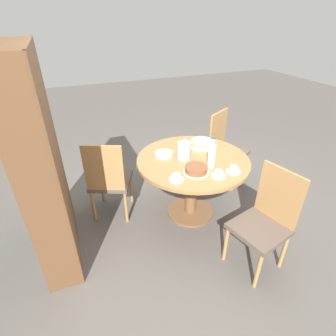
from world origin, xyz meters
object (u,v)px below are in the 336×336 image
at_px(chair_b, 109,179).
at_px(cake_main, 202,143).
at_px(cake_second, 196,170).
at_px(cup_a, 176,178).
at_px(chair_a, 225,147).
at_px(chair_c, 265,220).
at_px(cup_c, 219,174).
at_px(cup_b, 233,169).
at_px(coffee_pot, 184,150).
at_px(bookshelf, 45,166).
at_px(water_bottle, 212,155).

relative_size(chair_b, cake_main, 3.43).
relative_size(cake_second, cup_a, 1.77).
relative_size(chair_a, cup_a, 6.83).
xyz_separation_m(chair_c, cup_c, (0.46, 0.21, 0.25)).
relative_size(cup_a, cup_b, 1.00).
bearing_deg(cup_a, cup_c, -103.31).
distance_m(chair_c, cake_main, 1.12).
xyz_separation_m(chair_b, cup_b, (-0.67, -1.09, 0.25)).
bearing_deg(cake_main, cup_c, 165.75).
distance_m(cake_main, cake_second, 0.59).
bearing_deg(coffee_pot, cake_second, 177.19).
height_order(coffee_pot, cup_b, coffee_pot).
xyz_separation_m(chair_a, cup_b, (-0.88, 0.50, 0.25)).
height_order(cup_b, cup_c, same).
relative_size(cake_second, cup_b, 1.77).
bearing_deg(cake_second, coffee_pot, -2.81).
bearing_deg(cup_a, bookshelf, 73.42).
relative_size(chair_b, cup_b, 6.83).
relative_size(coffee_pot, cake_main, 0.80).
bearing_deg(water_bottle, bookshelf, 81.07).
xyz_separation_m(cake_second, cup_c, (-0.13, -0.17, -0.01)).
height_order(chair_b, cup_a, chair_b).
xyz_separation_m(bookshelf, coffee_pot, (0.03, -1.31, -0.11)).
xyz_separation_m(chair_a, cup_c, (-0.89, 0.68, 0.25)).
bearing_deg(bookshelf, cake_main, 97.54).
relative_size(coffee_pot, cup_b, 1.59).
relative_size(chair_b, cake_second, 3.87).
xyz_separation_m(chair_c, cake_main, (1.09, 0.05, 0.26)).
bearing_deg(cup_c, cup_a, 76.69).
distance_m(chair_a, chair_b, 1.60).
height_order(coffee_pot, cake_main, coffee_pot).
bearing_deg(water_bottle, cup_b, -135.55).
xyz_separation_m(chair_a, water_bottle, (-0.72, 0.66, 0.35)).
bearing_deg(chair_c, cake_main, 169.25).
relative_size(chair_c, water_bottle, 3.00).
xyz_separation_m(chair_b, coffee_pot, (-0.26, -0.76, 0.32)).
relative_size(bookshelf, cup_b, 13.40).
distance_m(chair_a, cup_b, 1.04).
relative_size(chair_a, cup_c, 6.83).
height_order(chair_c, cup_b, chair_c).
bearing_deg(bookshelf, coffee_pot, 91.20).
relative_size(chair_a, water_bottle, 3.00).
distance_m(coffee_pot, cake_main, 0.37).
relative_size(water_bottle, cake_main, 1.15).
height_order(bookshelf, cake_second, bookshelf).
bearing_deg(cup_c, cake_main, -14.25).
distance_m(cake_second, cup_a, 0.23).
xyz_separation_m(chair_a, cake_second, (-0.76, 0.84, 0.26)).
height_order(water_bottle, cup_c, water_bottle).
relative_size(bookshelf, cake_second, 7.59).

